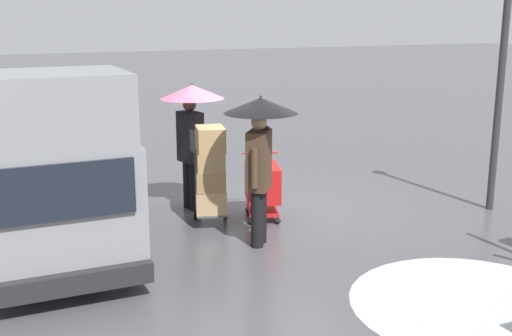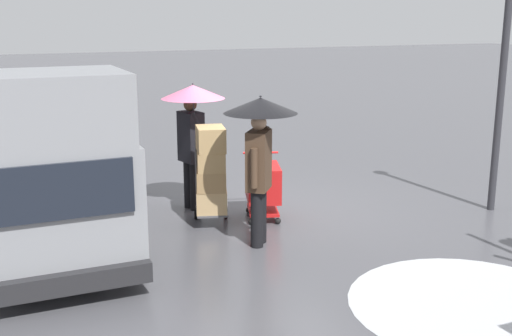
% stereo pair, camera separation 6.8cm
% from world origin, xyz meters
% --- Properties ---
extents(ground_plane, '(90.00, 90.00, 0.00)m').
position_xyz_m(ground_plane, '(0.00, 0.00, 0.00)').
color(ground_plane, '#4C4C51').
extents(slush_patch_near_cluster, '(2.85, 2.85, 0.01)m').
position_xyz_m(slush_patch_near_cluster, '(-0.64, 3.94, 0.00)').
color(slush_patch_near_cluster, silver).
rests_on(slush_patch_near_cluster, ground).
extents(slush_patch_under_van, '(1.49, 1.49, 0.01)m').
position_xyz_m(slush_patch_under_van, '(2.85, -2.75, 0.00)').
color(slush_patch_under_van, '#ADAFB5').
rests_on(slush_patch_under_van, ground).
extents(cargo_van_parked_right, '(2.28, 5.38, 2.60)m').
position_xyz_m(cargo_van_parked_right, '(3.72, -0.09, 1.18)').
color(cargo_van_parked_right, gray).
rests_on(cargo_van_parked_right, ground).
extents(shopping_cart_vendor, '(0.77, 0.95, 1.04)m').
position_xyz_m(shopping_cart_vendor, '(0.34, 0.09, 0.57)').
color(shopping_cart_vendor, red).
rests_on(shopping_cart_vendor, ground).
extents(hand_dolly_boxes, '(0.67, 0.81, 1.56)m').
position_xyz_m(hand_dolly_boxes, '(1.19, 0.06, 0.85)').
color(hand_dolly_boxes, '#515156').
rests_on(hand_dolly_boxes, ground).
extents(pedestrian_pink_side, '(1.04, 1.04, 2.15)m').
position_xyz_m(pedestrian_pink_side, '(0.83, 1.12, 1.58)').
color(pedestrian_pink_side, black).
rests_on(pedestrian_pink_side, ground).
extents(pedestrian_black_side, '(1.04, 1.04, 2.15)m').
position_xyz_m(pedestrian_black_side, '(1.21, -0.81, 1.58)').
color(pedestrian_black_side, black).
rests_on(pedestrian_black_side, ground).
extents(street_lamp, '(0.28, 0.28, 3.86)m').
position_xyz_m(street_lamp, '(-3.43, 1.13, 2.37)').
color(street_lamp, '#2D2D33').
rests_on(street_lamp, ground).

